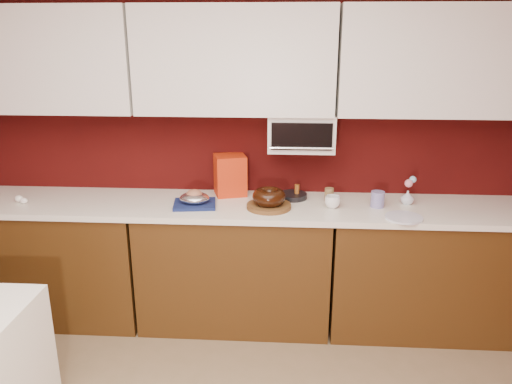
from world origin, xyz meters
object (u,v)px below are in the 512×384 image
object	(u,v)px
toaster_oven	(301,132)
blue_jar	(378,199)
coffee_mug	(333,201)
bundt_cake	(269,197)
flower_vase	(407,197)
foil_ham_nest	(194,198)
pandoro_box	(230,175)

from	to	relation	value
toaster_oven	blue_jar	bearing A→B (deg)	-17.95
coffee_mug	blue_jar	xyz separation A→B (m)	(0.30, 0.04, 0.00)
coffee_mug	bundt_cake	bearing A→B (deg)	-175.38
blue_jar	flower_vase	xyz separation A→B (m)	(0.22, 0.08, -0.00)
blue_jar	flower_vase	size ratio (longest dim) A/B	1.01
foil_ham_nest	coffee_mug	xyz separation A→B (m)	(0.93, 0.02, -0.00)
foil_ham_nest	pandoro_box	size ratio (longest dim) A/B	0.69
bundt_cake	foil_ham_nest	world-z (taller)	bundt_cake
pandoro_box	foil_ham_nest	bearing A→B (deg)	-145.32
flower_vase	coffee_mug	bearing A→B (deg)	-167.72
toaster_oven	coffee_mug	bearing A→B (deg)	-43.40
toaster_oven	flower_vase	xyz separation A→B (m)	(0.74, -0.09, -0.42)
blue_jar	toaster_oven	bearing A→B (deg)	162.05
pandoro_box	flower_vase	size ratio (longest dim) A/B	2.72
foil_ham_nest	blue_jar	xyz separation A→B (m)	(1.24, 0.05, -0.00)
pandoro_box	bundt_cake	bearing A→B (deg)	-60.87
blue_jar	pandoro_box	bearing A→B (deg)	168.14
pandoro_box	coffee_mug	bearing A→B (deg)	-35.80
toaster_oven	coffee_mug	xyz separation A→B (m)	(0.22, -0.20, -0.42)
toaster_oven	blue_jar	world-z (taller)	toaster_oven
blue_jar	flower_vase	world-z (taller)	blue_jar
toaster_oven	flower_vase	size ratio (longest dim) A/B	4.19
pandoro_box	flower_vase	distance (m)	1.25
toaster_oven	flower_vase	world-z (taller)	toaster_oven
toaster_oven	bundt_cake	bearing A→B (deg)	-131.16
foil_ham_nest	pandoro_box	xyz separation A→B (m)	(0.21, 0.27, 0.09)
pandoro_box	blue_jar	size ratio (longest dim) A/B	2.69
flower_vase	blue_jar	bearing A→B (deg)	-160.40
toaster_oven	foil_ham_nest	world-z (taller)	toaster_oven
pandoro_box	blue_jar	world-z (taller)	pandoro_box
toaster_oven	pandoro_box	xyz separation A→B (m)	(-0.50, 0.05, -0.33)
bundt_cake	pandoro_box	distance (m)	0.41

